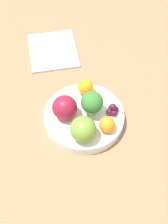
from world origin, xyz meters
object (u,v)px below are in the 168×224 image
(orange_front, at_px, (85,87))
(grape_cluster, at_px, (113,110))
(broccoli, at_px, (92,104))
(bowl, at_px, (84,117))
(apple_green, at_px, (83,129))
(orange_back, at_px, (107,124))
(napkin, at_px, (53,51))
(apple_red, at_px, (65,108))

(orange_front, distance_m, grape_cluster, 0.09)
(broccoli, xyz_separation_m, grape_cluster, (0.01, 0.05, -0.03))
(bowl, relative_size, apple_green, 3.23)
(orange_back, distance_m, napkin, 0.32)
(apple_red, xyz_separation_m, orange_back, (0.07, 0.08, -0.01))
(apple_red, height_order, grape_cluster, apple_red)
(bowl, height_order, apple_red, apple_red)
(bowl, bearing_deg, broccoli, 81.66)
(orange_back, bearing_deg, apple_green, -89.06)
(apple_green, bearing_deg, apple_red, -163.21)
(apple_red, height_order, napkin, apple_red)
(orange_front, bearing_deg, apple_green, -21.20)
(orange_back, relative_size, grape_cluster, 1.18)
(bowl, distance_m, grape_cluster, 0.07)
(bowl, bearing_deg, orange_front, 158.52)
(grape_cluster, bearing_deg, apple_green, -65.55)
(broccoli, relative_size, orange_front, 1.67)
(orange_front, bearing_deg, orange_back, 4.82)
(broccoli, bearing_deg, bowl, -98.34)
(orange_front, bearing_deg, apple_red, -52.85)
(bowl, xyz_separation_m, grape_cluster, (0.02, 0.07, 0.02))
(bowl, height_order, napkin, bowl)
(bowl, distance_m, orange_back, 0.07)
(napkin, bearing_deg, apple_green, -2.82)
(bowl, relative_size, grape_cluster, 6.03)
(bowl, relative_size, apple_red, 3.26)
(orange_back, bearing_deg, grape_cluster, 141.98)
(broccoli, relative_size, napkin, 0.38)
(orange_back, bearing_deg, bowl, -147.43)
(bowl, distance_m, apple_red, 0.06)
(broccoli, height_order, orange_front, broccoli)
(orange_back, bearing_deg, napkin, -172.45)
(apple_green, bearing_deg, broccoli, 142.79)
(orange_front, height_order, napkin, orange_front)
(broccoli, bearing_deg, napkin, -174.47)
(broccoli, height_order, apple_red, broccoli)
(orange_back, distance_m, grape_cluster, 0.05)
(broccoli, relative_size, apple_red, 1.12)
(broccoli, distance_m, grape_cluster, 0.06)
(broccoli, distance_m, orange_back, 0.06)
(orange_front, bearing_deg, grape_cluster, 26.45)
(apple_red, bearing_deg, orange_front, 127.15)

